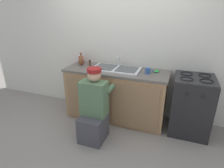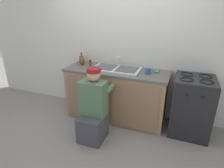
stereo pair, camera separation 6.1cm
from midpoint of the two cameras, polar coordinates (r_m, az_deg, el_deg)
The scene contains 12 objects.
ground_plane at distance 3.30m, azimuth -0.10°, elevation -12.38°, with size 12.00×12.00×0.00m, color gray.
back_wall at distance 3.39m, azimuth 3.95°, elevation 11.53°, with size 6.00×0.10×2.50m, color silver.
counter_cabinet at distance 3.32m, azimuth 1.72°, elevation -3.52°, with size 1.71×0.62×0.87m.
countertop at distance 3.16m, azimuth 1.87°, elevation 3.98°, with size 1.75×0.62×0.04m, color #5B5651.
sink_double_basin at distance 3.15m, azimuth 1.89°, elevation 4.68°, with size 0.80×0.44×0.19m.
stove_range at distance 3.17m, azimuth 23.53°, elevation -6.15°, with size 0.58×0.62×0.94m.
plumber_person at distance 2.80m, azimuth -5.11°, elevation -8.21°, with size 0.42×0.61×1.10m.
soda_cup_red at distance 3.60m, azimuth -8.72°, elevation 7.58°, with size 0.08×0.08×0.15m.
vase_decorative at distance 3.45m, azimuth -8.67°, elevation 7.20°, with size 0.10×0.10×0.23m.
spice_bottle_pepper at distance 3.40m, azimuth -6.07°, elevation 6.42°, with size 0.04×0.04×0.10m.
cell_phone at distance 3.14m, azimuth 14.11°, elevation 3.68°, with size 0.07×0.14×0.01m.
coffee_mug at distance 3.00m, azimuth 11.48°, elevation 3.90°, with size 0.13×0.08×0.10m.
Camera 2 is at (1.02, -2.53, 1.87)m, focal length 30.00 mm.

